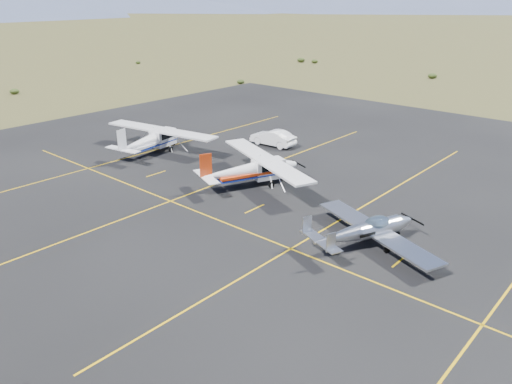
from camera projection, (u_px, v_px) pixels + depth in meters
ground at (372, 226)px, 32.38m from camera, size 1600.00×1600.00×0.00m
apron at (287, 198)px, 36.67m from camera, size 72.00×72.00×0.02m
aircraft_low_wing at (367, 230)px, 29.44m from camera, size 7.19×9.64×2.13m
aircraft_cessna at (252, 169)px, 38.63m from camera, size 8.81×11.92×3.10m
aircraft_plain at (152, 139)px, 46.54m from camera, size 7.52×12.35×3.11m
sedan at (273, 138)px, 49.13m from camera, size 1.90×4.77×1.54m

